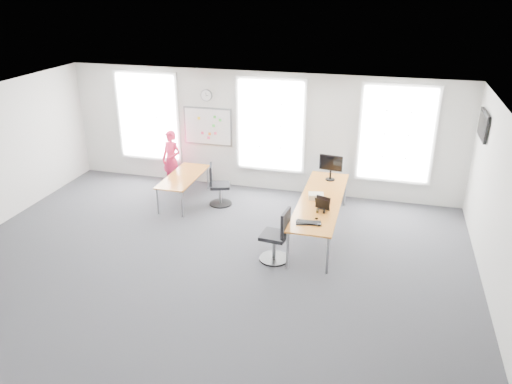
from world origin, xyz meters
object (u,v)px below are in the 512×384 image
(chair_right, at_px, (277,238))
(keyboard, at_px, (309,223))
(desk_left, at_px, (183,178))
(monitor, at_px, (331,165))
(chair_left, at_px, (218,187))
(person, at_px, (172,160))
(headphones, at_px, (320,211))
(desk_right, at_px, (321,202))

(chair_right, distance_m, keyboard, 0.67)
(desk_left, relative_size, chair_right, 1.68)
(keyboard, distance_m, monitor, 2.34)
(chair_right, bearing_deg, desk_left, -121.36)
(keyboard, bearing_deg, chair_left, 129.64)
(monitor, bearing_deg, keyboard, -85.32)
(person, bearing_deg, headphones, -13.56)
(chair_left, height_order, monitor, monitor)
(chair_right, xyz_separation_m, headphones, (0.71, 0.67, 0.36))
(desk_right, xyz_separation_m, chair_right, (-0.62, -1.33, -0.26))
(chair_right, distance_m, monitor, 2.65)
(person, bearing_deg, chair_right, -25.44)
(desk_right, height_order, person, person)
(keyboard, relative_size, headphones, 2.86)
(headphones, bearing_deg, desk_right, 101.40)
(chair_right, xyz_separation_m, monitor, (0.67, 2.47, 0.67))
(desk_left, height_order, headphones, headphones)
(person, relative_size, monitor, 2.56)
(monitor, bearing_deg, desk_right, -84.97)
(desk_right, relative_size, chair_left, 3.19)
(desk_left, relative_size, monitor, 3.04)
(chair_left, xyz_separation_m, person, (-1.48, 0.71, 0.31))
(desk_right, relative_size, person, 2.13)
(chair_left, relative_size, monitor, 1.71)
(desk_right, xyz_separation_m, keyboard, (-0.06, -1.17, 0.06))
(chair_left, bearing_deg, desk_left, 73.85)
(chair_right, relative_size, chair_left, 1.06)
(chair_right, bearing_deg, headphones, 139.33)
(headphones, distance_m, monitor, 1.83)
(monitor, bearing_deg, person, -178.39)
(keyboard, bearing_deg, desk_right, 75.30)
(desk_right, distance_m, chair_right, 1.49)
(headphones, bearing_deg, desk_left, 161.02)
(chair_right, xyz_separation_m, chair_left, (-1.95, 2.17, -0.03))
(chair_right, xyz_separation_m, keyboard, (0.56, 0.16, 0.33))
(chair_right, bearing_deg, chair_left, -132.06)
(desk_left, distance_m, chair_left, 0.87)
(desk_right, height_order, desk_left, desk_right)
(headphones, bearing_deg, chair_right, -132.89)
(chair_right, height_order, person, person)
(desk_left, bearing_deg, keyboard, -30.47)
(desk_left, xyz_separation_m, headphones, (3.52, -1.47, 0.23))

